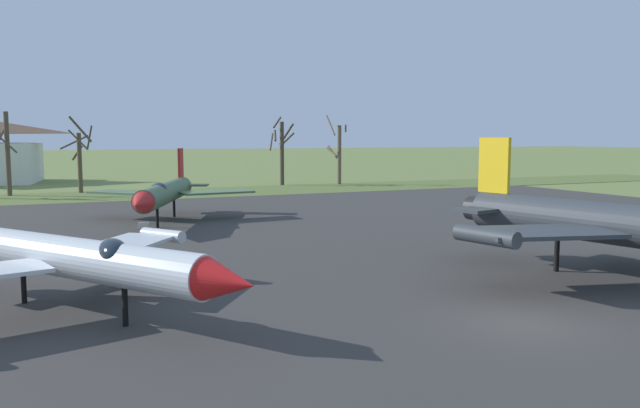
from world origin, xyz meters
The scene contains 11 objects.
ground_plane centered at (0.00, 0.00, 0.00)m, with size 600.00×600.00×0.00m, color olive.
asphalt_apron centered at (0.00, 16.35, 0.03)m, with size 77.02×54.49×0.05m, color #383533.
grass_verge_strip centered at (0.00, 49.59, 0.03)m, with size 137.02×12.00×0.06m, color #596931.
jet_fighter_front_left centered at (-12.35, 6.52, 1.91)m, with size 10.59×12.16×4.35m.
jet_fighter_front_right centered at (-5.72, 27.59, 2.05)m, with size 10.85×14.07×4.89m.
info_placard_front_right centered at (-8.16, 20.75, 0.67)m, with size 0.59×0.25×1.07m.
jet_fighter_rear_center centered at (7.26, 2.06, 2.37)m, with size 12.47×16.70×5.68m.
bare_tree_left_of_center centered at (-16.04, 53.51, 4.28)m, with size 2.16×2.17×8.18m.
bare_tree_center centered at (-9.42, 54.25, 3.84)m, with size 3.13×3.12×7.84m.
bare_tree_right_of_center centered at (13.20, 56.01, 4.34)m, with size 3.29×2.41×8.18m.
bare_tree_far_right centered at (19.81, 54.11, 3.93)m, with size 2.57×2.66×8.40m.
Camera 1 is at (-13.24, -14.55, 5.68)m, focal length 35.38 mm.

